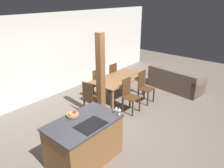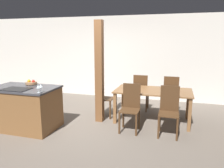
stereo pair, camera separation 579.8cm
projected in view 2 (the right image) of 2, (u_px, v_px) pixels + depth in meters
The scene contains 13 objects.
ground_plane at pixel (85, 124), 5.11m from camera, with size 16.00×16.00×0.00m, color #665B51.
wall_back at pixel (115, 58), 7.32m from camera, with size 11.20×0.08×2.70m.
kitchen_island at pixel (25, 108), 4.80m from camera, with size 1.45×0.90×0.94m.
fruit_bowl at pixel (31, 83), 4.98m from camera, with size 0.25×0.25×0.11m.
wine_glass_near at pixel (38, 87), 4.15m from camera, with size 0.07×0.07×0.15m.
wine_glass_middle at pixel (41, 86), 4.23m from camera, with size 0.07×0.07×0.15m.
dining_table at pixel (153, 94), 5.18m from camera, with size 1.78×0.95×0.76m.
dining_chair_near_left at pixel (130, 107), 4.67m from camera, with size 0.40×0.40×1.01m.
dining_chair_near_right at pixel (169, 110), 4.45m from camera, with size 0.40×0.40×1.01m.
dining_chair_far_left at pixel (141, 92), 5.98m from camera, with size 0.40×0.40×1.01m.
dining_chair_far_right at pixel (171, 94), 5.76m from camera, with size 0.40×0.40×1.01m.
dining_chair_head_end at pixel (103, 96), 5.56m from camera, with size 0.40×0.40×1.01m.
timber_post at pixel (99, 72), 5.09m from camera, with size 0.17×0.17×2.37m.
Camera 2 is at (1.96, -4.45, 1.93)m, focal length 35.00 mm.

